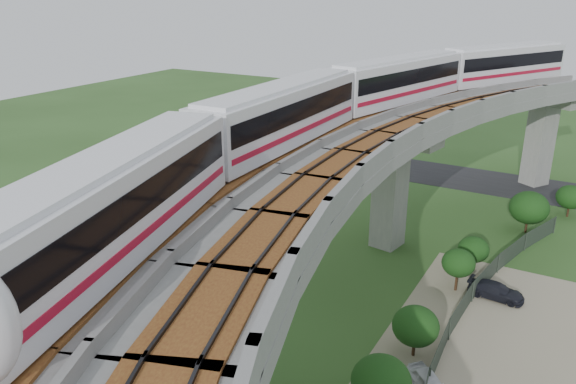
# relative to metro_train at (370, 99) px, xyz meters

# --- Properties ---
(ground) EXTENTS (160.00, 160.00, 0.00)m
(ground) POSITION_rel_metro_train_xyz_m (-0.65, -5.96, -12.31)
(ground) COLOR #2F5020
(ground) RESTS_ON ground
(asphalt_road) EXTENTS (60.00, 8.00, 0.03)m
(asphalt_road) POSITION_rel_metro_train_xyz_m (-0.65, 24.04, -12.29)
(asphalt_road) COLOR #232326
(asphalt_road) RESTS_ON ground
(viaduct) EXTENTS (19.58, 73.98, 11.40)m
(viaduct) POSITION_rel_metro_train_xyz_m (3.20, -5.96, -3.26)
(viaduct) COLOR #99968E
(viaduct) RESTS_ON ground
(metro_train) EXTENTS (13.48, 61.01, 3.64)m
(metro_train) POSITION_rel_metro_train_xyz_m (0.00, 0.00, 0.00)
(metro_train) COLOR white
(metro_train) RESTS_ON ground
(fence) EXTENTS (3.87, 38.73, 1.50)m
(fence) POSITION_rel_metro_train_xyz_m (9.11, -5.96, -11.56)
(fence) COLOR #2D382D
(fence) RESTS_ON ground
(tree_0) EXTENTS (2.45, 2.45, 2.90)m
(tree_0) POSITION_rel_metro_train_xyz_m (12.30, 17.84, -10.45)
(tree_0) COLOR #382314
(tree_0) RESTS_ON ground
(tree_1) EXTENTS (3.16, 3.16, 3.56)m
(tree_1) POSITION_rel_metro_train_xyz_m (9.54, 12.38, -10.09)
(tree_1) COLOR #382314
(tree_1) RESTS_ON ground
(tree_2) EXTENTS (2.20, 2.20, 2.58)m
(tree_2) POSITION_rel_metro_train_xyz_m (7.06, 3.41, -10.67)
(tree_2) COLOR #382314
(tree_2) RESTS_ON ground
(tree_3) EXTENTS (2.20, 2.20, 3.01)m
(tree_3) POSITION_rel_metro_train_xyz_m (6.80, -0.05, -10.24)
(tree_3) COLOR #382314
(tree_3) RESTS_ON ground
(tree_4) EXTENTS (2.57, 2.57, 3.02)m
(tree_4) POSITION_rel_metro_train_xyz_m (6.50, -8.37, -10.39)
(tree_4) COLOR #382314
(tree_4) RESTS_ON ground
(tree_5) EXTENTS (2.88, 2.88, 3.05)m
(tree_5) POSITION_rel_metro_train_xyz_m (6.44, -13.49, -10.48)
(tree_5) COLOR #382314
(tree_5) RESTS_ON ground
(car_white) EXTENTS (3.03, 3.03, 1.04)m
(car_white) POSITION_rel_metro_train_xyz_m (8.09, -10.95, -11.75)
(car_white) COLOR silver
(car_white) RESTS_ON dirt_lot
(car_dark) EXTENTS (3.65, 1.66, 1.04)m
(car_dark) POSITION_rel_metro_train_xyz_m (9.32, 0.22, -11.75)
(car_dark) COLOR black
(car_dark) RESTS_ON dirt_lot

